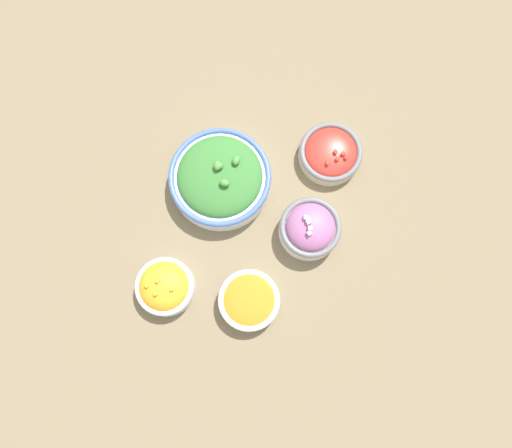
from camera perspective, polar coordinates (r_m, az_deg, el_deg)
The scene contains 6 objects.
ground_plane at distance 1.05m, azimuth 0.00°, elevation -0.34°, with size 3.00×3.00×0.00m, color #75664C.
bowl_carrots at distance 1.00m, azimuth -0.80°, elevation -8.73°, with size 0.12×0.12×0.05m.
bowl_red_onion at distance 1.02m, azimuth 6.19°, elevation -0.51°, with size 0.13×0.13×0.08m.
bowl_broccoli at distance 1.04m, azimuth -4.12°, elevation 5.25°, with size 0.21×0.21×0.09m.
bowl_squash at distance 1.02m, azimuth -10.38°, elevation -7.05°, with size 0.12×0.12×0.07m.
bowl_cherry_tomatoes at distance 1.08m, azimuth 8.50°, elevation 8.01°, with size 0.13×0.13×0.05m.
Camera 1 is at (-0.19, -0.08, 1.03)m, focal length 35.00 mm.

